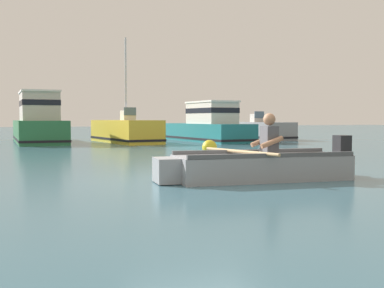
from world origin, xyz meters
TOP-DOWN VIEW (x-y plane):
  - ground_plane at (0.00, 0.00)m, footprint 120.00×120.00m
  - rowboat_with_person at (0.99, -0.28)m, footprint 3.73×1.97m
  - moored_boat_green at (-1.70, 15.10)m, footprint 2.11×6.79m
  - moored_boat_yellow at (2.04, 13.71)m, footprint 2.30×5.53m
  - moored_boat_teal at (6.13, 13.44)m, footprint 2.44×6.46m
  - moored_boat_grey at (9.55, 15.06)m, footprint 1.71×6.22m
  - mooring_buoy at (2.57, 5.33)m, footprint 0.45×0.45m

SIDE VIEW (x-z plane):
  - ground_plane at x=0.00m, z-range 0.00..0.00m
  - mooring_buoy at x=2.57m, z-range 0.00..0.45m
  - rowboat_with_person at x=0.99m, z-range -0.34..0.85m
  - moored_boat_grey at x=9.55m, z-range -0.31..1.19m
  - moored_boat_yellow at x=2.04m, z-range -1.90..2.91m
  - moored_boat_teal at x=6.13m, z-range -0.25..1.69m
  - moored_boat_green at x=-1.70m, z-range -0.31..2.03m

